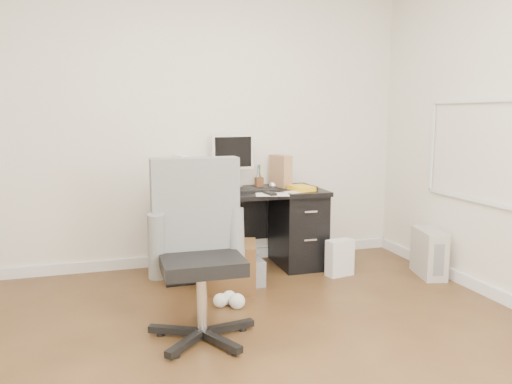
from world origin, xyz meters
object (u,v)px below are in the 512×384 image
Objects in this scene: wicker_basket at (232,266)px; pc_tower at (429,253)px; desk at (242,228)px; office_chair at (201,252)px; lcd_monitor at (233,161)px; keyboard at (254,191)px.

pc_tower is at bearing -5.62° from wicker_basket.
desk is at bearing 170.48° from pc_tower.
office_chair is 1.02m from wicker_basket.
desk is 2.89× the size of lcd_monitor.
wicker_basket is at bearing -172.17° from pc_tower.
wicker_basket is at bearing -114.68° from desk.
keyboard is 1.44m from office_chair.
keyboard is (0.08, -0.11, 0.36)m from desk.
keyboard is 1.01× the size of pc_tower.
office_chair reaches higher than pc_tower.
keyboard is at bearing 60.31° from office_chair.
lcd_monitor is at bearing 69.23° from office_chair.
lcd_monitor is at bearing 165.75° from pc_tower.
lcd_monitor is 1.98m from pc_tower.
lcd_monitor reaches higher than keyboard.
keyboard reaches higher than pc_tower.
lcd_monitor is at bearing 103.70° from desk.
wicker_basket is at bearing 64.62° from office_chair.
desk is 3.50× the size of keyboard.
keyboard reaches higher than desk.
office_chair is (-0.59, -1.52, -0.43)m from lcd_monitor.
desk is at bearing 65.32° from wicker_basket.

